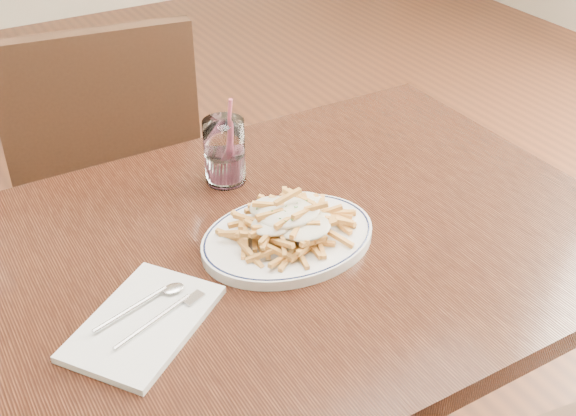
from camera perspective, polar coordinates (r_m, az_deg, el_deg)
table at (r=1.25m, az=-1.23°, el=-5.76°), size 1.20×0.80×0.75m
chair_far at (r=1.86m, az=-14.18°, el=2.62°), size 0.49×0.49×0.94m
fries_plate at (r=1.20m, az=0.00°, el=-2.37°), size 0.31×0.27×0.02m
loaded_fries at (r=1.17m, az=0.00°, el=-0.72°), size 0.25×0.22×0.06m
napkin at (r=1.07m, az=-11.33°, el=-8.87°), size 0.27×0.25×0.01m
cutlery at (r=1.06m, az=-11.50°, el=-8.37°), size 0.18×0.11×0.01m
water_glass at (r=1.35m, az=-5.01°, el=4.17°), size 0.08×0.08×0.17m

